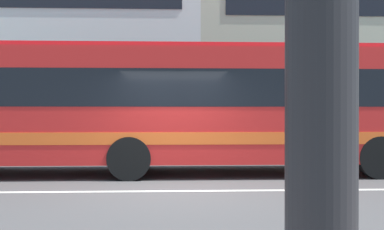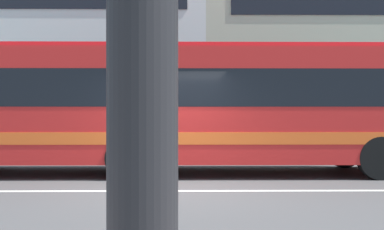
% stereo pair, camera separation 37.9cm
% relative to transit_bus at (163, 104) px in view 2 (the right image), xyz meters
% --- Properties ---
extents(ground_plane, '(160.00, 160.00, 0.00)m').
position_rel_transit_bus_xyz_m(ground_plane, '(0.27, -2.67, -1.76)').
color(ground_plane, '#454344').
extents(lane_centre_line, '(60.00, 0.16, 0.01)m').
position_rel_transit_bus_xyz_m(lane_centre_line, '(0.27, -2.67, -1.76)').
color(lane_centre_line, silver).
rests_on(lane_centre_line, ground_plane).
extents(apartment_block_left, '(18.77, 10.10, 11.89)m').
position_rel_transit_bus_xyz_m(apartment_block_left, '(-8.00, 11.80, 4.19)').
color(apartment_block_left, silver).
rests_on(apartment_block_left, ground_plane).
extents(transit_bus, '(12.14, 2.72, 3.19)m').
position_rel_transit_bus_xyz_m(transit_bus, '(0.00, 0.00, 0.00)').
color(transit_bus, red).
rests_on(transit_bus, ground_plane).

